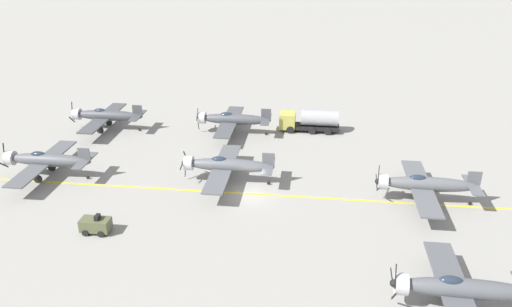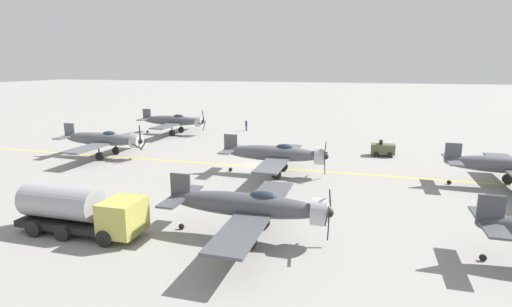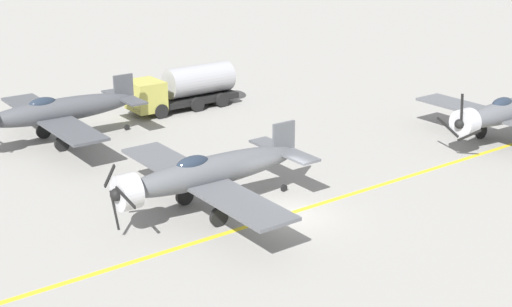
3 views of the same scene
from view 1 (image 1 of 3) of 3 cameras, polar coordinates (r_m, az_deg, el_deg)
ground_plane at (r=51.33m, az=-0.49°, el=-4.65°), size 400.00×400.00×0.00m
taxiway_stripe at (r=51.33m, az=-0.49°, el=-4.65°), size 0.30×160.00×0.01m
airplane_mid_center at (r=52.88m, az=-3.44°, el=-1.35°), size 12.00×9.98×3.65m
airplane_near_center at (r=51.60m, az=18.74°, el=-3.35°), size 12.00×9.98×3.80m
airplane_far_center at (r=58.61m, az=-22.92°, el=-0.69°), size 12.00×9.98×3.79m
airplane_mid_right at (r=65.97m, az=-2.74°, el=3.92°), size 12.00×9.98×3.65m
airplane_near_left at (r=38.43m, az=22.36°, el=-14.11°), size 12.00×9.98×3.72m
airplane_far_right at (r=70.31m, az=-16.81°, el=4.18°), size 12.00×9.98×3.78m
fuel_tanker at (r=67.38m, az=6.10°, el=3.79°), size 2.67×8.00×2.98m
tow_tractor at (r=46.99m, az=-17.85°, el=-7.75°), size 1.57×2.60×1.79m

